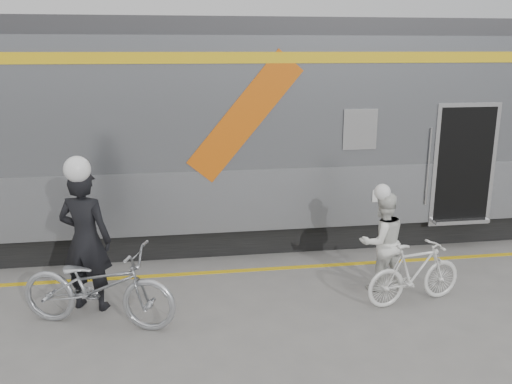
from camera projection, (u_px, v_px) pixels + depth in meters
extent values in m
plane|color=slate|center=(303.00, 333.00, 7.06)|extent=(90.00, 90.00, 0.00)
cube|color=black|center=(321.00, 215.00, 11.22)|extent=(24.00, 2.70, 0.50)
cube|color=#9EA0A5|center=(323.00, 178.00, 11.01)|extent=(24.00, 3.00, 1.10)
cube|color=slate|center=(325.00, 96.00, 10.59)|extent=(24.00, 3.00, 2.20)
cube|color=#38383A|center=(328.00, 29.00, 10.27)|extent=(24.00, 2.64, 0.30)
cube|color=gold|center=(352.00, 57.00, 8.96)|extent=(24.00, 0.02, 0.18)
cube|color=#CC560C|center=(245.00, 117.00, 8.93)|extent=(1.96, 0.01, 2.19)
cube|color=black|center=(360.00, 129.00, 9.29)|extent=(0.55, 0.02, 0.65)
cube|color=black|center=(458.00, 163.00, 9.97)|extent=(1.05, 0.45, 2.10)
cube|color=silver|center=(464.00, 165.00, 9.77)|extent=(1.20, 0.02, 2.25)
cylinder|color=silver|center=(428.00, 167.00, 9.65)|extent=(0.04, 0.04, 1.40)
cube|color=silver|center=(460.00, 220.00, 9.99)|extent=(1.05, 0.25, 0.06)
cube|color=silver|center=(378.00, 196.00, 9.65)|extent=(0.22, 0.01, 0.22)
cube|color=gold|center=(273.00, 269.00, 9.11)|extent=(24.00, 0.12, 0.01)
imported|color=black|center=(86.00, 240.00, 7.51)|extent=(0.86, 0.70, 2.04)
imported|color=#A6A9AD|center=(98.00, 286.00, 7.13)|extent=(2.26, 1.39, 1.12)
imported|color=white|center=(382.00, 242.00, 8.20)|extent=(0.84, 0.71, 1.52)
imported|color=silver|center=(415.00, 273.00, 7.79)|extent=(1.59, 0.72, 0.92)
sphere|color=white|center=(78.00, 156.00, 7.20)|extent=(0.35, 0.35, 0.35)
sphere|color=white|center=(385.00, 185.00, 7.97)|extent=(0.24, 0.24, 0.24)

